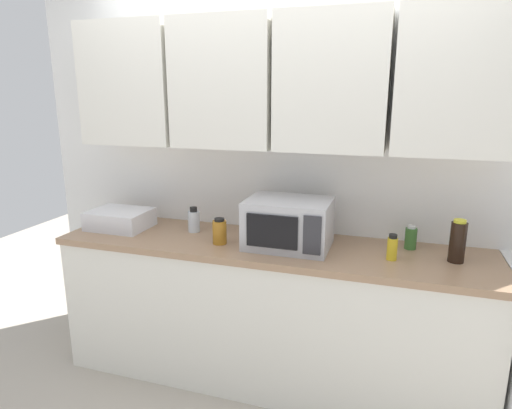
# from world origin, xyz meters

# --- Properties ---
(wall_back_with_cabinets) EXTENTS (3.44, 0.38, 2.60)m
(wall_back_with_cabinets) POSITION_xyz_m (0.00, -0.07, 1.58)
(wall_back_with_cabinets) COLOR white
(wall_back_with_cabinets) RESTS_ON ground_plane
(counter_run) EXTENTS (2.57, 0.63, 0.90)m
(counter_run) POSITION_xyz_m (0.00, -0.30, 0.45)
(counter_run) COLOR white
(counter_run) RESTS_ON ground_plane
(microwave) EXTENTS (0.48, 0.37, 0.28)m
(microwave) POSITION_xyz_m (0.12, -0.31, 1.04)
(microwave) COLOR #B7B7BC
(microwave) RESTS_ON counter_run
(dish_rack) EXTENTS (0.38, 0.30, 0.12)m
(dish_rack) POSITION_xyz_m (-1.03, -0.30, 0.96)
(dish_rack) COLOR silver
(dish_rack) RESTS_ON counter_run
(bottle_amber_vinegar) EXTENTS (0.08, 0.08, 0.16)m
(bottle_amber_vinegar) POSITION_xyz_m (-0.28, -0.39, 0.97)
(bottle_amber_vinegar) COLOR #AD701E
(bottle_amber_vinegar) RESTS_ON counter_run
(bottle_soy_dark) EXTENTS (0.08, 0.08, 0.23)m
(bottle_soy_dark) POSITION_xyz_m (1.03, -0.28, 1.01)
(bottle_soy_dark) COLOR black
(bottle_soy_dark) RESTS_ON counter_run
(bottle_yellow_mustard) EXTENTS (0.05, 0.05, 0.14)m
(bottle_yellow_mustard) POSITION_xyz_m (0.70, -0.35, 0.97)
(bottle_yellow_mustard) COLOR gold
(bottle_yellow_mustard) RESTS_ON counter_run
(bottle_green_oil) EXTENTS (0.07, 0.07, 0.14)m
(bottle_green_oil) POSITION_xyz_m (0.80, -0.14, 0.96)
(bottle_green_oil) COLOR #386B2D
(bottle_green_oil) RESTS_ON counter_run
(bottle_clear_tall) EXTENTS (0.08, 0.08, 0.16)m
(bottle_clear_tall) POSITION_xyz_m (-0.53, -0.22, 0.97)
(bottle_clear_tall) COLOR silver
(bottle_clear_tall) RESTS_ON counter_run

